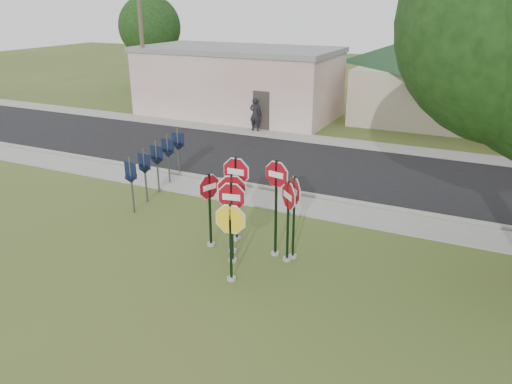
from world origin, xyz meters
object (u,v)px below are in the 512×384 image
at_px(stop_sign_yellow, 231,232).
at_px(pedestrian, 255,114).
at_px(stop_sign_left, 232,202).
at_px(stop_sign_center, 232,211).
at_px(utility_pole_near, 142,34).

bearing_deg(stop_sign_yellow, pedestrian, 113.42).
distance_m(stop_sign_left, pedestrian, 14.31).
bearing_deg(stop_sign_left, stop_sign_yellow, -63.11).
height_order(stop_sign_center, utility_pole_near, utility_pole_near).
bearing_deg(stop_sign_yellow, utility_pole_near, 132.96).
height_order(stop_sign_center, stop_sign_left, stop_sign_left).
distance_m(stop_sign_yellow, stop_sign_left, 1.57).
xyz_separation_m(stop_sign_yellow, utility_pole_near, (-14.13, 15.17, 3.59)).
xyz_separation_m(stop_sign_center, utility_pole_near, (-13.69, 14.28, 3.43)).
relative_size(utility_pole_near, pedestrian, 5.16).
distance_m(utility_pole_near, pedestrian, 8.80).
bearing_deg(stop_sign_center, stop_sign_left, 118.11).
relative_size(stop_sign_yellow, stop_sign_left, 0.91).
bearing_deg(stop_sign_center, pedestrian, 113.23).
relative_size(stop_sign_left, utility_pole_near, 0.26).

